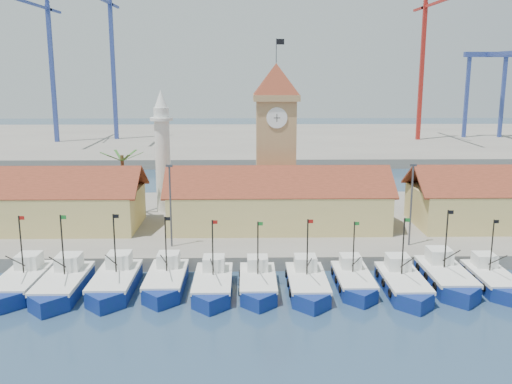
{
  "coord_description": "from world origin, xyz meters",
  "views": [
    {
      "loc": [
        -3.89,
        -47.67,
        20.29
      ],
      "look_at": [
        -2.7,
        18.0,
        6.24
      ],
      "focal_mm": 40.0,
      "sensor_mm": 36.0,
      "label": 1
    }
  ],
  "objects_px": {
    "boat_5": "(258,285)",
    "clock_tower": "(276,136)",
    "boat_0": "(21,284)",
    "minaret": "(163,151)"
  },
  "relations": [
    {
      "from": "minaret",
      "to": "boat_5",
      "type": "bearing_deg",
      "value": -64.55
    },
    {
      "from": "boat_5",
      "to": "boat_0",
      "type": "bearing_deg",
      "value": 178.9
    },
    {
      "from": "boat_5",
      "to": "clock_tower",
      "type": "bearing_deg",
      "value": 83.26
    },
    {
      "from": "boat_0",
      "to": "clock_tower",
      "type": "xyz_separation_m",
      "value": [
        24.92,
        23.22,
        11.18
      ]
    },
    {
      "from": "clock_tower",
      "to": "minaret",
      "type": "relative_size",
      "value": 1.39
    },
    {
      "from": "boat_5",
      "to": "minaret",
      "type": "relative_size",
      "value": 0.56
    },
    {
      "from": "boat_5",
      "to": "minaret",
      "type": "distance_m",
      "value": 29.8
    },
    {
      "from": "clock_tower",
      "to": "minaret",
      "type": "distance_m",
      "value": 15.3
    },
    {
      "from": "clock_tower",
      "to": "minaret",
      "type": "bearing_deg",
      "value": 172.39
    },
    {
      "from": "boat_5",
      "to": "minaret",
      "type": "xyz_separation_m",
      "value": [
        -12.2,
        25.65,
        9.01
      ]
    }
  ]
}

